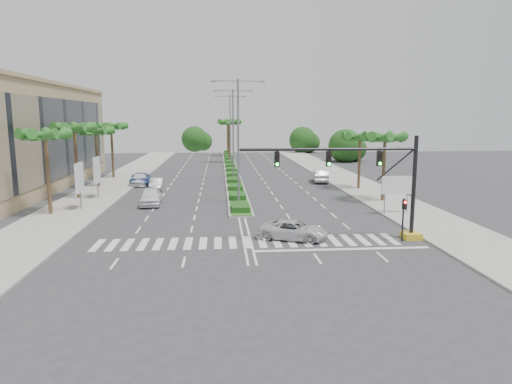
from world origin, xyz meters
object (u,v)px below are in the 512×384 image
Objects in this scene: car_right at (320,176)px; car_parked_b at (156,184)px; car_parked_d at (140,179)px; car_parked_c at (140,179)px; car_parked_a at (151,197)px; car_crossing at (293,230)px.

car_parked_b is at bearing 19.77° from car_right.
car_right is at bearing 9.51° from car_parked_b.
car_parked_d reaches higher than car_parked_b.
car_parked_c is (-2.56, 4.24, 0.04)m from car_parked_b.
car_parked_a reaches higher than car_parked_d.
car_parked_d is 30.87m from car_crossing.
car_right reaches higher than car_parked_b.
car_parked_b reaches higher than car_crossing.
car_parked_c is at bearing 87.86° from car_parked_d.
car_parked_c reaches higher than car_parked_d.
car_parked_c reaches higher than car_parked_b.
car_parked_b is 0.83× the size of car_right.
car_parked_a is 1.16× the size of car_parked_b.
car_right is at bearing -5.21° from car_parked_c.
car_crossing is at bearing -62.83° from car_parked_d.
car_parked_c is at bearing 50.54° from car_crossing.
car_parked_a is 9.44m from car_parked_b.
car_parked_b is at bearing -59.21° from car_parked_d.
car_crossing is (12.49, -22.98, -0.02)m from car_parked_b.
car_parked_b is at bearing -65.30° from car_parked_c.
car_parked_c is 1.09× the size of car_crossing.
car_parked_b is 26.15m from car_crossing.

